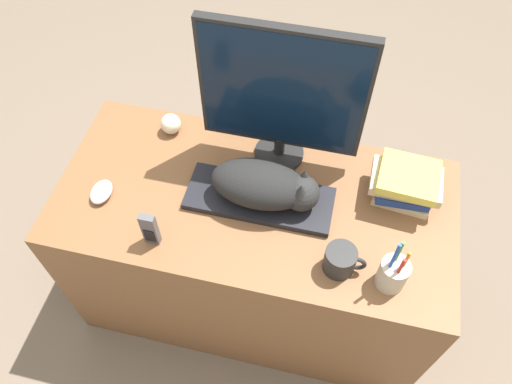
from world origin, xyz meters
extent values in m
plane|color=#6B5B4C|center=(0.00, 0.00, 0.00)|extent=(12.00, 12.00, 0.00)
cube|color=brown|center=(0.00, 0.31, 0.35)|extent=(1.29, 0.62, 0.70)
cube|color=black|center=(0.02, 0.31, 0.72)|extent=(0.47, 0.18, 0.02)
ellipsoid|color=black|center=(0.02, 0.31, 0.80)|extent=(0.31, 0.17, 0.13)
sphere|color=#262626|center=(0.15, 0.31, 0.79)|extent=(0.11, 0.11, 0.11)
cone|color=#262626|center=(0.15, 0.28, 0.84)|extent=(0.04, 0.04, 0.05)
cone|color=#262626|center=(0.15, 0.34, 0.84)|extent=(0.04, 0.04, 0.05)
cylinder|color=black|center=(0.04, 0.51, 0.71)|extent=(0.17, 0.17, 0.02)
cylinder|color=black|center=(0.04, 0.51, 0.76)|extent=(0.04, 0.04, 0.07)
cube|color=black|center=(0.04, 0.51, 1.00)|extent=(0.51, 0.03, 0.44)
cube|color=black|center=(0.04, 0.50, 1.00)|extent=(0.48, 0.01, 0.42)
ellipsoid|color=silver|center=(-0.48, 0.21, 0.72)|extent=(0.07, 0.10, 0.04)
cylinder|color=black|center=(0.30, 0.13, 0.75)|extent=(0.09, 0.09, 0.09)
torus|color=black|center=(0.34, 0.13, 0.75)|extent=(0.06, 0.01, 0.06)
cylinder|color=#B2A893|center=(0.44, 0.12, 0.76)|extent=(0.08, 0.08, 0.10)
cylinder|color=orange|center=(0.46, 0.12, 0.81)|extent=(0.01, 0.01, 0.13)
cylinder|color=#338C38|center=(0.44, 0.13, 0.82)|extent=(0.01, 0.01, 0.16)
cylinder|color=#1E47B2|center=(0.43, 0.11, 0.84)|extent=(0.01, 0.01, 0.18)
cylinder|color=#B21E1E|center=(0.45, 0.10, 0.81)|extent=(0.01, 0.01, 0.13)
sphere|color=beige|center=(-0.35, 0.53, 0.74)|extent=(0.07, 0.07, 0.07)
cube|color=#4C4C51|center=(-0.26, 0.09, 0.77)|extent=(0.05, 0.02, 0.13)
cube|color=black|center=(-0.26, 0.08, 0.75)|extent=(0.03, 0.00, 0.06)
cube|color=#C6B284|center=(0.46, 0.45, 0.72)|extent=(0.19, 0.18, 0.03)
cube|color=navy|center=(0.46, 0.43, 0.75)|extent=(0.17, 0.14, 0.03)
cube|color=#C6B284|center=(0.46, 0.44, 0.78)|extent=(0.22, 0.14, 0.03)
cube|color=#CCC14C|center=(0.46, 0.43, 0.81)|extent=(0.19, 0.18, 0.03)
camera|label=1|loc=(0.21, -0.57, 2.03)|focal=35.00mm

